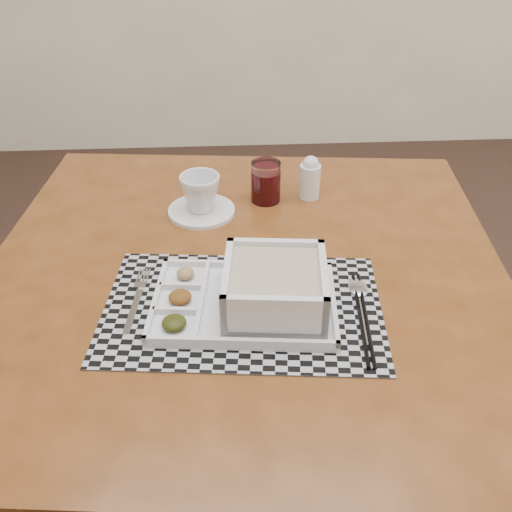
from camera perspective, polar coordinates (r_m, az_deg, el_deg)
The scene contains 10 objects.
dining_table at distance 1.16m, azimuth -1.11°, elevation -4.42°, with size 1.11×1.11×0.76m.
placemat at distance 1.02m, azimuth -1.33°, elevation -5.22°, with size 0.49×0.32×0.00m, color #9FA0A6.
serving_tray at distance 0.99m, azimuth 0.88°, elevation -3.72°, with size 0.34×0.25×0.09m.
fork at distance 1.05m, azimuth -11.91°, elevation -4.12°, with size 0.03×0.19×0.00m.
spoon at distance 1.06m, azimuth 10.23°, elevation -3.58°, with size 0.04×0.18×0.01m.
chopsticks at distance 1.01m, azimuth 10.65°, elevation -6.03°, with size 0.04×0.24×0.01m.
saucer at distance 1.29m, azimuth -5.47°, elevation 4.50°, with size 0.15×0.15×0.01m, color silver.
cup at distance 1.27m, azimuth -5.58°, elevation 6.31°, with size 0.09×0.09×0.08m, color silver.
juice_glass at distance 1.32m, azimuth 0.99°, elevation 7.28°, with size 0.07×0.07×0.10m.
creamer_bottle at distance 1.33m, azimuth 5.41°, elevation 7.78°, with size 0.05×0.05×0.10m.
Camera 1 is at (-0.79, -0.66, 1.42)m, focal length 40.00 mm.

